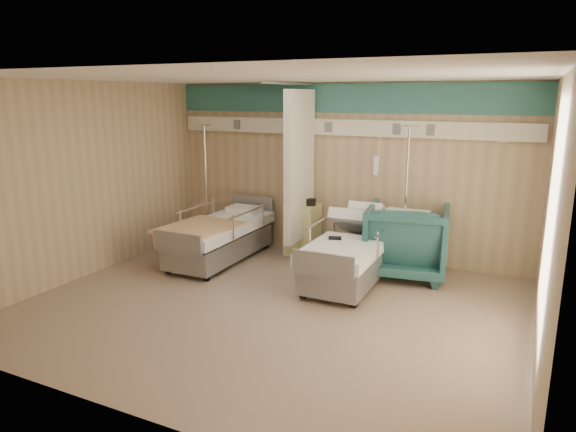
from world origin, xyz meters
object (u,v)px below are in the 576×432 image
(bed_right, at_px, (351,260))
(iv_stand_left, at_px, (207,219))
(bed_left, at_px, (220,241))
(iv_stand_right, at_px, (403,243))
(bedside_cabinet, at_px, (303,229))
(visitor_armchair, at_px, (407,240))

(bed_right, xyz_separation_m, iv_stand_left, (-2.96, 0.77, 0.12))
(bed_left, distance_m, iv_stand_right, 2.87)
(iv_stand_right, bearing_deg, bed_right, -128.10)
(bedside_cabinet, xyz_separation_m, iv_stand_right, (1.72, -0.17, 0.02))
(bed_right, relative_size, iv_stand_right, 0.98)
(visitor_armchair, bearing_deg, iv_stand_left, -10.98)
(bedside_cabinet, relative_size, iv_stand_right, 0.39)
(bed_left, height_order, visitor_armchair, visitor_armchair)
(bedside_cabinet, bearing_deg, bed_left, -139.40)
(bed_left, bearing_deg, visitor_armchair, 11.89)
(bed_right, relative_size, iv_stand_left, 1.02)
(bed_right, distance_m, bed_left, 2.20)
(bed_left, relative_size, iv_stand_right, 0.98)
(bedside_cabinet, xyz_separation_m, iv_stand_left, (-1.81, -0.13, 0.01))
(iv_stand_left, bearing_deg, bed_left, -45.48)
(bedside_cabinet, distance_m, visitor_armchair, 1.83)
(bed_left, distance_m, bedside_cabinet, 1.39)
(bed_right, xyz_separation_m, iv_stand_right, (0.57, 0.73, 0.13))
(iv_stand_left, bearing_deg, bedside_cabinet, 4.05)
(visitor_armchair, bearing_deg, bed_left, 3.63)
(bed_left, xyz_separation_m, visitor_armchair, (2.85, 0.60, 0.22))
(bed_right, xyz_separation_m, visitor_armchair, (0.65, 0.60, 0.22))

